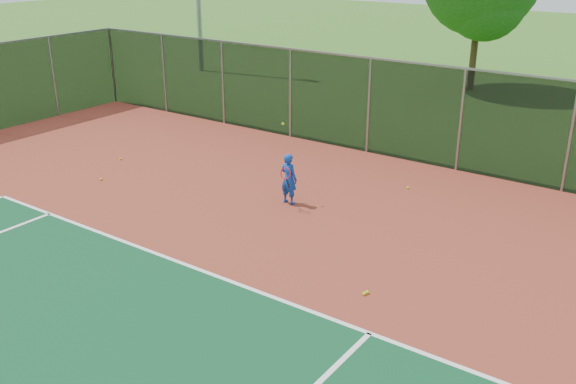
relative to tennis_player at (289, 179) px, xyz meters
The scene contains 9 objects.
ground 7.51m from the tennis_player, 70.00° to the right, with size 120.00×120.00×0.00m, color #30631C.
court_apron 5.68m from the tennis_player, 63.03° to the right, with size 30.00×20.00×0.02m, color maroon.
fence_back 5.66m from the tennis_player, 62.80° to the left, with size 30.00×0.06×3.03m.
tennis_player is the anchor object (origin of this frame).
practice_ball_0 6.30m from the tennis_player, behind, with size 0.07×0.07×0.07m, color #C9EC1B.
practice_ball_2 3.48m from the tennis_player, 52.47° to the left, with size 0.07×0.07×0.07m, color #C9EC1B.
practice_ball_4 4.89m from the tennis_player, 37.38° to the right, with size 0.07×0.07×0.07m, color #C9EC1B.
practice_ball_5 4.85m from the tennis_player, 36.47° to the right, with size 0.07×0.07×0.07m, color #C9EC1B.
practice_ball_6 5.62m from the tennis_player, 162.35° to the right, with size 0.07×0.07×0.07m, color #C9EC1B.
Camera 1 is at (6.28, -5.51, 6.38)m, focal length 40.00 mm.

